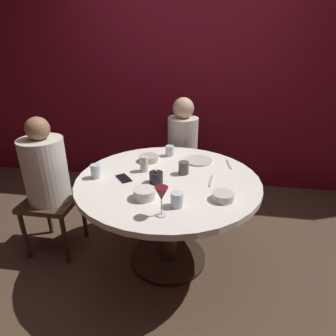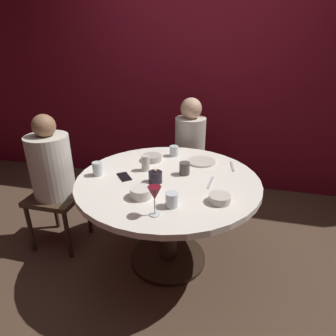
{
  "view_description": "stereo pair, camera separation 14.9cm",
  "coord_description": "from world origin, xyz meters",
  "px_view_note": "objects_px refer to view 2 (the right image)",
  "views": [
    {
      "loc": [
        0.29,
        -1.81,
        1.63
      ],
      "look_at": [
        0.0,
        0.0,
        0.81
      ],
      "focal_mm": 30.75,
      "sensor_mm": 36.0,
      "label": 1
    },
    {
      "loc": [
        0.44,
        -1.78,
        1.63
      ],
      "look_at": [
        0.0,
        0.0,
        0.81
      ],
      "focal_mm": 30.75,
      "sensor_mm": 36.0,
      "label": 2
    }
  ],
  "objects_px": {
    "wine_glass": "(155,195)",
    "dinner_plate": "(201,162)",
    "cup_center_front": "(172,200)",
    "dining_table": "(168,197)",
    "cup_by_right_diner": "(185,168)",
    "cup_by_left_diner": "(146,163)",
    "bowl_salad_center": "(152,158)",
    "seated_diner_left": "(51,168)",
    "cup_far_edge": "(98,169)",
    "cell_phone": "(124,177)",
    "bowl_small_white": "(141,193)",
    "cup_near_candle": "(174,151)",
    "seated_diner_back": "(190,141)",
    "bowl_serving_large": "(220,199)",
    "candle_holder": "(155,177)"
  },
  "relations": [
    {
      "from": "seated_diner_back",
      "to": "bowl_serving_large",
      "type": "relative_size",
      "value": 8.38
    },
    {
      "from": "wine_glass",
      "to": "bowl_salad_center",
      "type": "distance_m",
      "value": 0.8
    },
    {
      "from": "bowl_small_white",
      "to": "cup_near_candle",
      "type": "relative_size",
      "value": 1.59
    },
    {
      "from": "cell_phone",
      "to": "bowl_salad_center",
      "type": "relative_size",
      "value": 0.91
    },
    {
      "from": "seated_diner_back",
      "to": "cup_by_left_diner",
      "type": "xyz_separation_m",
      "value": [
        -0.2,
        -0.83,
        0.08
      ]
    },
    {
      "from": "dinner_plate",
      "to": "cup_near_candle",
      "type": "relative_size",
      "value": 2.61
    },
    {
      "from": "cup_by_right_diner",
      "to": "cup_far_edge",
      "type": "bearing_deg",
      "value": -164.83
    },
    {
      "from": "cup_center_front",
      "to": "cup_near_candle",
      "type": "bearing_deg",
      "value": 101.85
    },
    {
      "from": "wine_glass",
      "to": "bowl_salad_center",
      "type": "xyz_separation_m",
      "value": [
        -0.24,
        0.75,
        -0.11
      ]
    },
    {
      "from": "cell_phone",
      "to": "cup_near_candle",
      "type": "relative_size",
      "value": 1.63
    },
    {
      "from": "bowl_salad_center",
      "to": "cup_center_front",
      "type": "height_order",
      "value": "cup_center_front"
    },
    {
      "from": "seated_diner_left",
      "to": "bowl_salad_center",
      "type": "relative_size",
      "value": 7.39
    },
    {
      "from": "seated_diner_back",
      "to": "candle_holder",
      "type": "distance_m",
      "value": 1.01
    },
    {
      "from": "dinner_plate",
      "to": "wine_glass",
      "type": "bearing_deg",
      "value": -100.62
    },
    {
      "from": "dinner_plate",
      "to": "cup_by_left_diner",
      "type": "relative_size",
      "value": 1.95
    },
    {
      "from": "cup_by_left_diner",
      "to": "bowl_salad_center",
      "type": "bearing_deg",
      "value": 92.32
    },
    {
      "from": "cup_center_front",
      "to": "dining_table",
      "type": "bearing_deg",
      "value": 107.24
    },
    {
      "from": "wine_glass",
      "to": "candle_holder",
      "type": "bearing_deg",
      "value": 105.7
    },
    {
      "from": "seated_diner_back",
      "to": "wine_glass",
      "type": "bearing_deg",
      "value": 1.62
    },
    {
      "from": "candle_holder",
      "to": "cup_by_left_diner",
      "type": "relative_size",
      "value": 0.87
    },
    {
      "from": "cup_near_candle",
      "to": "cup_by_left_diner",
      "type": "distance_m",
      "value": 0.37
    },
    {
      "from": "dining_table",
      "to": "cup_by_right_diner",
      "type": "height_order",
      "value": "cup_by_right_diner"
    },
    {
      "from": "bowl_salad_center",
      "to": "cup_by_left_diner",
      "type": "height_order",
      "value": "cup_by_left_diner"
    },
    {
      "from": "wine_glass",
      "to": "dinner_plate",
      "type": "bearing_deg",
      "value": 79.38
    },
    {
      "from": "cup_by_left_diner",
      "to": "cup_by_right_diner",
      "type": "height_order",
      "value": "cup_by_left_diner"
    },
    {
      "from": "cup_by_right_diner",
      "to": "cup_by_left_diner",
      "type": "bearing_deg",
      "value": 179.93
    },
    {
      "from": "seated_diner_back",
      "to": "wine_glass",
      "type": "height_order",
      "value": "seated_diner_back"
    },
    {
      "from": "bowl_serving_large",
      "to": "cup_center_front",
      "type": "distance_m",
      "value": 0.29
    },
    {
      "from": "cup_near_candle",
      "to": "cup_center_front",
      "type": "bearing_deg",
      "value": -78.15
    },
    {
      "from": "bowl_salad_center",
      "to": "cup_by_right_diner",
      "type": "xyz_separation_m",
      "value": [
        0.3,
        -0.19,
        0.02
      ]
    },
    {
      "from": "dining_table",
      "to": "bowl_serving_large",
      "type": "relative_size",
      "value": 9.67
    },
    {
      "from": "seated_diner_left",
      "to": "dinner_plate",
      "type": "distance_m",
      "value": 1.19
    },
    {
      "from": "seated_diner_back",
      "to": "cup_by_left_diner",
      "type": "distance_m",
      "value": 0.85
    },
    {
      "from": "candle_holder",
      "to": "cell_phone",
      "type": "distance_m",
      "value": 0.24
    },
    {
      "from": "cup_by_right_diner",
      "to": "cup_far_edge",
      "type": "distance_m",
      "value": 0.63
    },
    {
      "from": "dining_table",
      "to": "cup_by_left_diner",
      "type": "distance_m",
      "value": 0.3
    },
    {
      "from": "cell_phone",
      "to": "cup_by_right_diner",
      "type": "height_order",
      "value": "cup_by_right_diner"
    },
    {
      "from": "candle_holder",
      "to": "bowl_serving_large",
      "type": "xyz_separation_m",
      "value": [
        0.45,
        -0.16,
        -0.02
      ]
    },
    {
      "from": "wine_glass",
      "to": "bowl_small_white",
      "type": "relative_size",
      "value": 1.28
    },
    {
      "from": "wine_glass",
      "to": "cell_phone",
      "type": "height_order",
      "value": "wine_glass"
    },
    {
      "from": "dining_table",
      "to": "candle_holder",
      "type": "bearing_deg",
      "value": -131.19
    },
    {
      "from": "wine_glass",
      "to": "cup_by_left_diner",
      "type": "distance_m",
      "value": 0.61
    },
    {
      "from": "dining_table",
      "to": "cup_by_right_diner",
      "type": "bearing_deg",
      "value": 43.61
    },
    {
      "from": "seated_diner_left",
      "to": "cup_far_edge",
      "type": "bearing_deg",
      "value": -8.98
    },
    {
      "from": "bowl_small_white",
      "to": "cup_by_right_diner",
      "type": "bearing_deg",
      "value": 63.11
    },
    {
      "from": "wine_glass",
      "to": "seated_diner_left",
      "type": "bearing_deg",
      "value": 154.6
    },
    {
      "from": "bowl_salad_center",
      "to": "bowl_small_white",
      "type": "relative_size",
      "value": 1.11
    },
    {
      "from": "cell_phone",
      "to": "cup_center_front",
      "type": "height_order",
      "value": "cup_center_front"
    },
    {
      "from": "seated_diner_back",
      "to": "wine_glass",
      "type": "relative_size",
      "value": 6.41
    },
    {
      "from": "dinner_plate",
      "to": "cup_center_front",
      "type": "relative_size",
      "value": 2.53
    }
  ]
}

